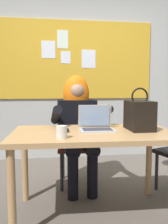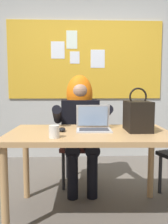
{
  "view_description": "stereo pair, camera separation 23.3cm",
  "coord_description": "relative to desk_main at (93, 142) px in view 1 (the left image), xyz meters",
  "views": [
    {
      "loc": [
        -0.4,
        -1.98,
        1.13
      ],
      "look_at": [
        -0.08,
        0.31,
        0.88
      ],
      "focal_mm": 37.63,
      "sensor_mm": 36.0,
      "label": 1
    },
    {
      "loc": [
        -0.17,
        -2.01,
        1.13
      ],
      "look_at": [
        -0.08,
        0.31,
        0.88
      ],
      "focal_mm": 37.63,
      "sensor_mm": 36.0,
      "label": 2
    }
  ],
  "objects": [
    {
      "name": "handbag",
      "position": [
        0.42,
        0.03,
        0.23
      ],
      "size": [
        0.2,
        0.3,
        0.38
      ],
      "rotation": [
        0.0,
        0.0,
        0.13
      ],
      "color": "black",
      "rests_on": "desk_main"
    },
    {
      "name": "desk_main",
      "position": [
        0.0,
        0.0,
        0.0
      ],
      "size": [
        1.42,
        0.82,
        0.75
      ],
      "rotation": [
        0.0,
        0.0,
        -0.04
      ],
      "color": "tan",
      "rests_on": "ground"
    },
    {
      "name": "coffee_mug",
      "position": [
        -0.28,
        -0.23,
        0.14
      ],
      "size": [
        0.08,
        0.08,
        0.09
      ],
      "primitive_type": "cylinder",
      "color": "silver",
      "rests_on": "desk_main"
    },
    {
      "name": "computer_mouse",
      "position": [
        -0.24,
        0.02,
        0.11
      ],
      "size": [
        0.07,
        0.11,
        0.03
      ],
      "primitive_type": "ellipsoid",
      "rotation": [
        0.0,
        0.0,
        0.07
      ],
      "color": "black",
      "rests_on": "desk_main"
    },
    {
      "name": "wall_back_bulletin",
      "position": [
        0.04,
        1.79,
        0.72
      ],
      "size": [
        6.4,
        1.97,
        2.72
      ],
      "color": "#B2B2AD",
      "rests_on": "ground"
    },
    {
      "name": "person_costumed",
      "position": [
        -0.07,
        0.62,
        0.09
      ],
      "size": [
        0.61,
        0.62,
        1.26
      ],
      "rotation": [
        0.0,
        0.0,
        -1.52
      ],
      "color": "black",
      "rests_on": "ground"
    },
    {
      "name": "chair_at_desk",
      "position": [
        -0.06,
        0.75,
        -0.14
      ],
      "size": [
        0.46,
        0.46,
        0.91
      ],
      "rotation": [
        0.0,
        0.0,
        -1.66
      ],
      "color": "#4C1E19",
      "rests_on": "ground"
    },
    {
      "name": "laptop",
      "position": [
        0.04,
        0.08,
        0.14
      ],
      "size": [
        0.31,
        0.26,
        0.22
      ],
      "rotation": [
        0.0,
        0.0,
        -0.02
      ],
      "color": "#B7B7BC",
      "rests_on": "desk_main"
    },
    {
      "name": "ground_plane",
      "position": [
        0.04,
        0.02,
        -0.65
      ],
      "size": [
        24.0,
        24.0,
        0.0
      ],
      "primitive_type": "plane",
      "color": "#5B544C"
    }
  ]
}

